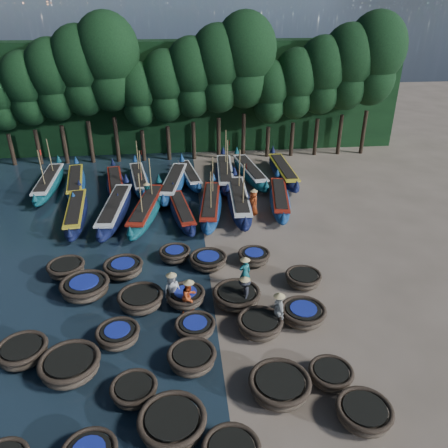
{
  "coord_description": "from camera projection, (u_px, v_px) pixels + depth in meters",
  "views": [
    {
      "loc": [
        -1.33,
        -19.14,
        12.98
      ],
      "look_at": [
        1.14,
        3.75,
        1.3
      ],
      "focal_mm": 35.0,
      "sensor_mm": 36.0,
      "label": 1
    }
  ],
  "objects": [
    {
      "name": "tree_9",
      "position": [
        245.0,
        60.0,
        37.23
      ],
      "size": [
        5.34,
        5.34,
        12.58
      ],
      "color": "black",
      "rests_on": "ground"
    },
    {
      "name": "coracle_13",
      "position": [
        260.0,
        325.0,
        19.03
      ],
      "size": [
        2.35,
        2.35,
        0.78
      ],
      "rotation": [
        0.0,
        0.0,
        -0.3
      ],
      "color": "brown",
      "rests_on": "ground"
    },
    {
      "name": "coracle_20",
      "position": [
        66.0,
        269.0,
        23.04
      ],
      "size": [
        2.19,
        2.19,
        0.78
      ],
      "rotation": [
        0.0,
        0.0,
        -0.24
      ],
      "color": "brown",
      "rests_on": "ground"
    },
    {
      "name": "tree_1",
      "position": [
        27.0,
        88.0,
        36.39
      ],
      "size": [
        4.09,
        4.09,
        9.65
      ],
      "color": "black",
      "rests_on": "ground"
    },
    {
      "name": "coracle_18",
      "position": [
        237.0,
        296.0,
        20.87
      ],
      "size": [
        2.31,
        2.31,
        0.79
      ],
      "rotation": [
        0.0,
        0.0,
        0.06
      ],
      "color": "brown",
      "rests_on": "ground"
    },
    {
      "name": "fisherman_5",
      "position": [
        147.0,
        193.0,
        31.33
      ],
      "size": [
        1.46,
        1.01,
        1.71
      ],
      "rotation": [
        0.0,
        0.0,
        3.59
      ],
      "color": "#186265",
      "rests_on": "ground"
    },
    {
      "name": "tree_13",
      "position": [
        348.0,
        66.0,
        38.41
      ],
      "size": [
        4.92,
        4.92,
        11.6
      ],
      "color": "black",
      "rests_on": "ground"
    },
    {
      "name": "long_boat_4",
      "position": [
        147.0,
        209.0,
        29.36
      ],
      "size": [
        3.01,
        8.72,
        3.75
      ],
      "rotation": [
        0.0,
        0.0,
        -0.17
      ],
      "color": "#0E4D54",
      "rests_on": "ground"
    },
    {
      "name": "coracle_24",
      "position": [
        254.0,
        257.0,
        24.19
      ],
      "size": [
        1.9,
        1.9,
        0.72
      ],
      "rotation": [
        0.0,
        0.0,
        -0.17
      ],
      "color": "brown",
      "rests_on": "ground"
    },
    {
      "name": "coracle_4",
      "position": [
        364.0,
        413.0,
        14.98
      ],
      "size": [
        2.14,
        2.14,
        0.7
      ],
      "rotation": [
        0.0,
        0.0,
        -0.2
      ],
      "color": "brown",
      "rests_on": "ground"
    },
    {
      "name": "long_boat_10",
      "position": [
        76.0,
        183.0,
        33.79
      ],
      "size": [
        2.73,
        8.18,
        1.46
      ],
      "rotation": [
        0.0,
        0.0,
        0.16
      ],
      "color": "navy",
      "rests_on": "ground"
    },
    {
      "name": "fisherman_0",
      "position": [
        172.0,
        288.0,
        20.72
      ],
      "size": [
        0.97,
        0.83,
        1.87
      ],
      "rotation": [
        0.0,
        0.0,
        0.44
      ],
      "color": "silver",
      "rests_on": "ground"
    },
    {
      "name": "fisherman_2",
      "position": [
        189.0,
        296.0,
        20.09
      ],
      "size": [
        1.06,
        1.06,
        1.93
      ],
      "rotation": [
        0.0,
        0.0,
        0.78
      ],
      "color": "#BD4219",
      "rests_on": "ground"
    },
    {
      "name": "coracle_17",
      "position": [
        186.0,
        297.0,
        20.88
      ],
      "size": [
        2.31,
        2.31,
        0.73
      ],
      "rotation": [
        0.0,
        0.0,
        -0.43
      ],
      "color": "brown",
      "rests_on": "ground"
    },
    {
      "name": "long_boat_15",
      "position": [
        225.0,
        174.0,
        35.37
      ],
      "size": [
        2.21,
        9.11,
        3.88
      ],
      "rotation": [
        0.0,
        0.0,
        -0.07
      ],
      "color": "#10193A",
      "rests_on": "ground"
    },
    {
      "name": "long_boat_6",
      "position": [
        211.0,
        205.0,
        29.94
      ],
      "size": [
        2.55,
        8.49,
        3.63
      ],
      "rotation": [
        0.0,
        0.0,
        -0.13
      ],
      "color": "navy",
      "rests_on": "ground"
    },
    {
      "name": "long_boat_11",
      "position": [
        116.0,
        184.0,
        33.59
      ],
      "size": [
        2.61,
        7.84,
        1.4
      ],
      "rotation": [
        0.0,
        0.0,
        0.16
      ],
      "color": "#10193A",
      "rests_on": "ground"
    },
    {
      "name": "tree_11",
      "position": [
        296.0,
        83.0,
        38.58
      ],
      "size": [
        4.09,
        4.09,
        9.65
      ],
      "color": "black",
      "rests_on": "ground"
    },
    {
      "name": "fisherman_6",
      "position": [
        254.0,
        202.0,
        29.58
      ],
      "size": [
        0.83,
        1.01,
        1.98
      ],
      "rotation": [
        0.0,
        0.0,
        5.06
      ],
      "color": "#BD4219",
      "rests_on": "ground"
    },
    {
      "name": "fisherman_4",
      "position": [
        278.0,
        310.0,
        19.12
      ],
      "size": [
        0.56,
        1.09,
        1.98
      ],
      "rotation": [
        0.0,
        0.0,
        4.84
      ],
      "color": "silver",
      "rests_on": "ground"
    },
    {
      "name": "long_boat_8",
      "position": [
        280.0,
        199.0,
        31.01
      ],
      "size": [
        2.72,
        8.04,
        1.43
      ],
      "rotation": [
        0.0,
        0.0,
        -0.17
      ],
      "color": "navy",
      "rests_on": "ground"
    },
    {
      "name": "long_boat_17",
      "position": [
        283.0,
        172.0,
        35.89
      ],
      "size": [
        1.57,
        8.88,
        1.56
      ],
      "rotation": [
        0.0,
        0.0,
        0.0
      ],
      "color": "#10193A",
      "rests_on": "ground"
    },
    {
      "name": "coracle_8",
      "position": [
        280.0,
        386.0,
        16.0
      ],
      "size": [
        2.32,
        2.32,
        0.78
      ],
      "rotation": [
        0.0,
        0.0,
        0.04
      ],
      "color": "brown",
      "rests_on": "ground"
    },
    {
      "name": "tree_2",
      "position": [
        53.0,
        79.0,
        36.3
      ],
      "size": [
        4.51,
        4.51,
        10.63
      ],
      "color": "black",
      "rests_on": "ground"
    },
    {
      "name": "long_boat_2",
      "position": [
        76.0,
        212.0,
        28.99
      ],
      "size": [
        2.29,
        8.14,
        1.44
      ],
      "rotation": [
        0.0,
        0.0,
        0.11
      ],
      "color": "#10193A",
      "rests_on": "ground"
    },
    {
      "name": "fisherman_1",
      "position": [
        245.0,
        271.0,
        21.97
      ],
      "size": [
        0.67,
        0.52,
        1.84
      ],
      "rotation": [
        0.0,
        0.0,
        3.38
      ],
      "color": "#186265",
      "rests_on": "ground"
    },
    {
      "name": "coracle_10",
      "position": [
        23.0,
        352.0,
        17.55
      ],
      "size": [
        2.23,
        2.23,
        0.77
      ],
      "rotation": [
        0.0,
        0.0,
        0.22
      ],
      "color": "brown",
      "rests_on": "ground"
    },
    {
      "name": "coracle_6",
      "position": [
        134.0,
        390.0,
        15.88
      ],
      "size": [
        2.09,
        2.09,
        0.67
      ],
      "rotation": [
        0.0,
        0.0,
        -0.39
      ],
      "color": "brown",
      "rests_on": "ground"
    },
    {
      "name": "tree_4",
      "position": [
        108.0,
        61.0,
        36.13
      ],
      "size": [
        5.34,
        5.34,
        12.58
      ],
      "color": "black",
      "rests_on": "ground"
    },
    {
      "name": "long_boat_5",
      "position": [
        182.0,
        211.0,
        29.27
      ],
      "size": [
        2.4,
        7.32,
        1.3
      ],
      "rotation": [
        0.0,
        0.0,
        0.16
      ],
      "color": "#10193A",
      "rests_on": "ground"
    },
    {
      "name": "coracle_23",
      "position": [
        208.0,
        260.0,
        23.85
      ],
      "size": [
        2.08,
        2.08,
        0.71
      ],
      "rotation": [
        0.0,
        0.0,
        -0.07
      ],
      "color": "brown",
      "rests_on": "ground"
    },
    {
      "name": "long_boat_13",
      "position": [
        174.0,
        183.0,
        33.66
      ],
      "size": [
        2.98,
        8.69,
        1.55
      ],
      "rotation": [
        0.0,
        0.0,
        -0.17
      ],
      "color": "navy",
      "rests_on": "ground"
    },
    {
      "name": "coracle_5",
      "position": [
        70.0,
        366.0,
        16.85
      ],
      "size": [
        2.76,
        2.76,
        0.83
      ],
      "rotation": [
        0.0,
        0.0,
        -0.31
      ],
      "color": "brown",
      "rests_on": "ground"
    },
    {
      "name": "long_boat_14",
      "position": [
        190.0,
        175.0,
        35.38
      ],
      "size": [
        2.4,
        7.27,
        1.29
      ],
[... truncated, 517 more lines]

